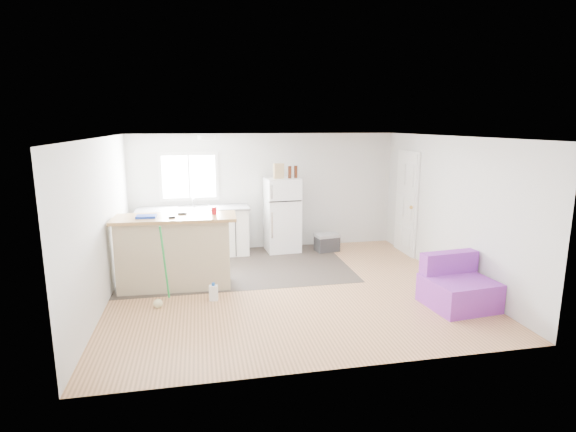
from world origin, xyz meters
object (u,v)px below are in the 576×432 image
at_px(peninsula, 175,252).
at_px(cardboard_box, 279,171).
at_px(mop, 160,291).
at_px(bottle_right, 296,172).
at_px(purple_seat, 457,288).
at_px(red_cup, 214,211).
at_px(cooler, 327,242).
at_px(cleaner_jug, 214,293).
at_px(refrigerator, 282,215).
at_px(bottle_left, 290,172).
at_px(kitchen_cabinets, 194,231).
at_px(blue_tray, 146,216).

bearing_deg(peninsula, cardboard_box, 42.81).
distance_m(mop, bottle_right, 3.84).
distance_m(purple_seat, red_cup, 3.87).
relative_size(cooler, cleaner_jug, 1.94).
relative_size(refrigerator, cooler, 2.84).
distance_m(peninsula, mop, 0.88).
distance_m(purple_seat, bottle_left, 3.97).
xyz_separation_m(refrigerator, cooler, (0.90, -0.23, -0.57)).
bearing_deg(red_cup, kitchen_cabinets, 101.50).
relative_size(cooler, mop, 0.44).
distance_m(purple_seat, cleaner_jug, 3.57).
height_order(refrigerator, cardboard_box, cardboard_box).
distance_m(refrigerator, cardboard_box, 0.91).
height_order(bottle_left, bottle_right, same).
bearing_deg(refrigerator, bottle_right, -9.33).
relative_size(peninsula, cardboard_box, 6.42).
bearing_deg(bottle_left, cardboard_box, 173.59).
distance_m(cardboard_box, bottle_left, 0.22).
bearing_deg(cooler, refrigerator, 154.98).
relative_size(refrigerator, bottle_left, 6.07).
distance_m(refrigerator, mop, 3.44).
bearing_deg(bottle_right, cardboard_box, -176.17).
distance_m(refrigerator, bottle_left, 0.90).
height_order(red_cup, bottle_right, bottle_right).
relative_size(kitchen_cabinets, cleaner_jug, 7.93).
height_order(refrigerator, purple_seat, refrigerator).
height_order(peninsula, bottle_left, bottle_left).
relative_size(purple_seat, red_cup, 8.06).
height_order(cleaner_jug, red_cup, red_cup).
distance_m(kitchen_cabinets, red_cup, 1.90).
xyz_separation_m(refrigerator, cardboard_box, (-0.08, -0.05, 0.91)).
relative_size(peninsula, bottle_left, 7.70).
relative_size(refrigerator, cardboard_box, 5.05).
bearing_deg(peninsula, refrigerator, 42.55).
xyz_separation_m(kitchen_cabinets, mop, (-0.48, -2.53, -0.26)).
distance_m(cooler, cardboard_box, 1.78).
relative_size(red_cup, bottle_left, 0.48).
bearing_deg(blue_tray, bottle_right, 32.53).
bearing_deg(bottle_right, refrigerator, 174.22).
bearing_deg(red_cup, cooler, 32.71).
relative_size(mop, blue_tray, 4.05).
distance_m(cooler, purple_seat, 3.28).
bearing_deg(cooler, purple_seat, -81.61).
xyz_separation_m(red_cup, bottle_right, (1.71, 1.70, 0.41)).
bearing_deg(refrigerator, kitchen_cabinets, 176.61).
relative_size(cardboard_box, bottle_left, 1.20).
bearing_deg(refrigerator, blue_tray, -147.80).
bearing_deg(purple_seat, bottle_left, 113.40).
bearing_deg(kitchen_cabinets, purple_seat, -42.29).
height_order(kitchen_cabinets, red_cup, red_cup).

